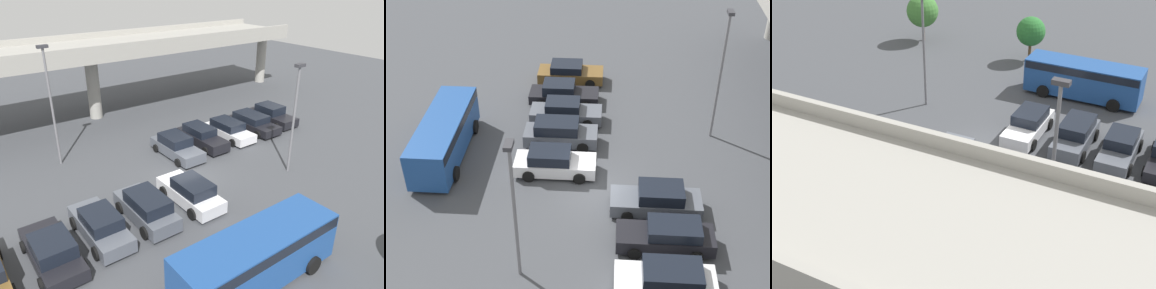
# 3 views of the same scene
# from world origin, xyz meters

# --- Properties ---
(ground_plane) EXTENTS (95.58, 95.58, 0.00)m
(ground_plane) POSITION_xyz_m (0.00, 0.00, 0.00)
(ground_plane) COLOR #424449
(parked_car_0) EXTENTS (2.23, 4.89, 1.53)m
(parked_car_0) POSITION_xyz_m (-12.76, -2.48, 0.72)
(parked_car_0) COLOR brown
(parked_car_0) RESTS_ON ground_plane
(parked_car_1) EXTENTS (2.15, 4.88, 1.51)m
(parked_car_1) POSITION_xyz_m (-9.70, -2.75, 0.69)
(parked_car_1) COLOR black
(parked_car_1) RESTS_ON ground_plane
(parked_car_2) EXTENTS (2.03, 4.78, 1.58)m
(parked_car_2) POSITION_xyz_m (-7.08, -2.33, 0.74)
(parked_car_2) COLOR #515660
(parked_car_2) RESTS_ON ground_plane
(parked_car_3) EXTENTS (2.06, 4.60, 1.68)m
(parked_car_3) POSITION_xyz_m (-4.40, -2.45, 0.81)
(parked_car_3) COLOR #515660
(parked_car_3) RESTS_ON ground_plane
(parked_car_4) EXTENTS (2.08, 4.75, 1.59)m
(parked_car_4) POSITION_xyz_m (-1.41, -2.51, 0.75)
(parked_car_4) COLOR silver
(parked_car_4) RESTS_ON ground_plane
(parked_car_5) EXTENTS (2.11, 4.85, 1.62)m
(parked_car_5) POSITION_xyz_m (1.55, 3.35, 0.75)
(parked_car_5) COLOR #515660
(parked_car_5) RESTS_ON ground_plane
(parked_car_6) EXTENTS (1.98, 4.83, 1.55)m
(parked_car_6) POSITION_xyz_m (4.23, 3.71, 0.74)
(parked_car_6) COLOR black
(parked_car_6) RESTS_ON ground_plane
(parked_car_7) EXTENTS (2.09, 4.61, 1.47)m
(parked_car_7) POSITION_xyz_m (6.97, 3.53, 0.71)
(parked_car_7) COLOR silver
(parked_car_7) RESTS_ON ground_plane
(shuttle_bus) EXTENTS (8.03, 2.66, 2.57)m
(shuttle_bus) POSITION_xyz_m (-2.82, -9.31, 1.54)
(shuttle_bus) COLOR #1E478C
(shuttle_bus) RESTS_ON ground_plane
(lamp_post_near_aisle) EXTENTS (0.70, 0.35, 8.48)m
(lamp_post_near_aisle) POSITION_xyz_m (-5.98, 7.24, 4.94)
(lamp_post_near_aisle) COLOR slate
(lamp_post_near_aisle) RESTS_ON ground_plane
(lamp_post_mid_lot) EXTENTS (0.70, 0.35, 7.53)m
(lamp_post_mid_lot) POSITION_xyz_m (6.44, -3.30, 4.44)
(lamp_post_mid_lot) COLOR slate
(lamp_post_mid_lot) RESTS_ON ground_plane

